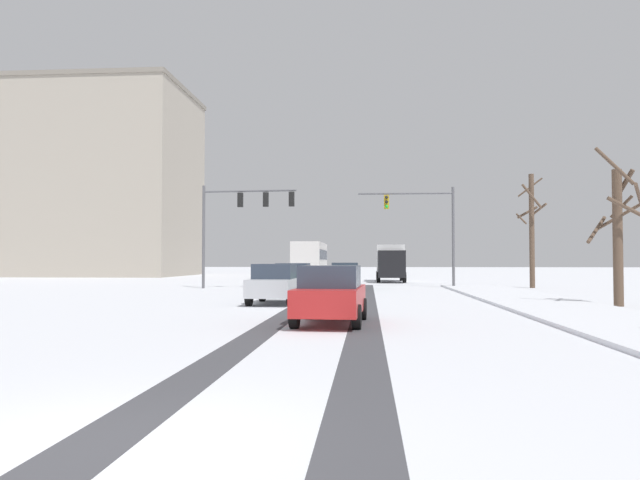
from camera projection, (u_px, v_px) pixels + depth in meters
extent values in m
plane|color=silver|center=(109.00, 448.00, 5.70)|extent=(300.00, 300.00, 0.00)
cube|color=#424247|center=(366.00, 306.00, 23.38)|extent=(0.84, 39.45, 0.01)
cube|color=#424247|center=(301.00, 305.00, 23.58)|extent=(0.77, 39.45, 0.01)
cube|color=white|center=(566.00, 309.00, 21.04)|extent=(4.00, 39.45, 0.12)
cylinder|color=#56565B|center=(453.00, 237.00, 38.92)|extent=(0.18, 0.18, 6.50)
cylinder|color=#56565B|center=(405.00, 194.00, 39.20)|extent=(6.12, 0.22, 0.12)
cube|color=#B79319|center=(386.00, 202.00, 39.26)|extent=(0.32, 0.25, 0.90)
sphere|color=black|center=(387.00, 197.00, 39.11)|extent=(0.20, 0.20, 0.20)
sphere|color=black|center=(387.00, 202.00, 39.10)|extent=(0.20, 0.20, 0.20)
sphere|color=green|center=(387.00, 206.00, 39.09)|extent=(0.20, 0.20, 0.20)
cylinder|color=#56565B|center=(204.00, 237.00, 38.18)|extent=(0.18, 0.18, 6.50)
cylinder|color=#56565B|center=(250.00, 191.00, 37.83)|extent=(5.96, 0.54, 0.12)
cube|color=black|center=(240.00, 200.00, 37.90)|extent=(0.34, 0.26, 0.90)
sphere|color=black|center=(241.00, 195.00, 38.07)|extent=(0.20, 0.20, 0.20)
sphere|color=black|center=(241.00, 200.00, 38.06)|extent=(0.20, 0.20, 0.20)
sphere|color=green|center=(241.00, 205.00, 38.05)|extent=(0.20, 0.20, 0.20)
cube|color=black|center=(266.00, 200.00, 37.66)|extent=(0.34, 0.26, 0.90)
sphere|color=black|center=(266.00, 195.00, 37.82)|extent=(0.20, 0.20, 0.20)
sphere|color=black|center=(266.00, 200.00, 37.81)|extent=(0.20, 0.20, 0.20)
sphere|color=green|center=(266.00, 205.00, 37.80)|extent=(0.20, 0.20, 0.20)
cube|color=black|center=(292.00, 199.00, 37.41)|extent=(0.34, 0.26, 0.90)
sphere|color=black|center=(292.00, 195.00, 37.58)|extent=(0.20, 0.20, 0.20)
sphere|color=black|center=(292.00, 199.00, 37.57)|extent=(0.20, 0.20, 0.20)
sphere|color=green|center=(292.00, 204.00, 37.56)|extent=(0.20, 0.20, 0.20)
cube|color=#194C2D|center=(345.00, 278.00, 36.81)|extent=(1.83, 4.15, 0.70)
cube|color=#2D3847|center=(345.00, 268.00, 36.68)|extent=(1.62, 1.95, 0.60)
cylinder|color=black|center=(332.00, 283.00, 38.11)|extent=(0.24, 0.65, 0.64)
cylinder|color=black|center=(358.00, 283.00, 38.03)|extent=(0.24, 0.65, 0.64)
cylinder|color=black|center=(331.00, 285.00, 35.57)|extent=(0.24, 0.65, 0.64)
cylinder|color=black|center=(358.00, 285.00, 35.49)|extent=(0.24, 0.65, 0.64)
cube|color=slate|center=(293.00, 282.00, 30.94)|extent=(1.75, 4.12, 0.70)
cube|color=#2D3847|center=(293.00, 269.00, 30.81)|extent=(1.58, 1.92, 0.60)
cylinder|color=black|center=(282.00, 287.00, 32.27)|extent=(0.23, 0.64, 0.64)
cylinder|color=black|center=(312.00, 287.00, 32.12)|extent=(0.23, 0.64, 0.64)
cylinder|color=black|center=(274.00, 290.00, 29.74)|extent=(0.23, 0.64, 0.64)
cylinder|color=black|center=(306.00, 290.00, 29.59)|extent=(0.23, 0.64, 0.64)
cube|color=#B7BABF|center=(276.00, 287.00, 24.60)|extent=(1.83, 4.15, 0.70)
cube|color=#2D3847|center=(275.00, 271.00, 24.47)|extent=(1.62, 1.95, 0.60)
cylinder|color=black|center=(262.00, 294.00, 25.94)|extent=(0.24, 0.65, 0.64)
cylinder|color=black|center=(300.00, 294.00, 25.76)|extent=(0.24, 0.65, 0.64)
cylinder|color=black|center=(249.00, 298.00, 23.41)|extent=(0.24, 0.65, 0.64)
cylinder|color=black|center=(290.00, 298.00, 23.23)|extent=(0.24, 0.65, 0.64)
cube|color=red|center=(331.00, 300.00, 16.80)|extent=(1.90, 4.18, 0.70)
cube|color=#2D3847|center=(330.00, 276.00, 16.68)|extent=(1.65, 1.98, 0.60)
cylinder|color=black|center=(309.00, 308.00, 18.16)|extent=(0.25, 0.65, 0.64)
cylinder|color=black|center=(363.00, 309.00, 17.95)|extent=(0.25, 0.65, 0.64)
cylinder|color=black|center=(294.00, 316.00, 15.64)|extent=(0.25, 0.65, 0.64)
cylinder|color=black|center=(357.00, 317.00, 15.43)|extent=(0.25, 0.65, 0.64)
cube|color=silver|center=(310.00, 258.00, 56.76)|extent=(2.59, 11.02, 2.90)
cube|color=#283342|center=(310.00, 255.00, 56.77)|extent=(2.62, 10.14, 0.90)
cylinder|color=black|center=(320.00, 275.00, 52.79)|extent=(0.31, 0.96, 0.96)
cylinder|color=black|center=(293.00, 275.00, 52.96)|extent=(0.31, 0.96, 0.96)
cylinder|color=black|center=(325.00, 273.00, 59.92)|extent=(0.31, 0.96, 0.96)
cylinder|color=black|center=(301.00, 273.00, 60.09)|extent=(0.31, 0.96, 0.96)
cube|color=black|center=(392.00, 264.00, 46.99)|extent=(2.11, 2.21, 2.10)
cube|color=silver|center=(390.00, 261.00, 50.68)|extent=(2.23, 5.21, 2.60)
cylinder|color=black|center=(404.00, 277.00, 47.31)|extent=(0.28, 0.84, 0.84)
cylinder|color=black|center=(378.00, 277.00, 47.48)|extent=(0.28, 0.84, 0.84)
cylinder|color=black|center=(401.00, 276.00, 51.98)|extent=(0.28, 0.84, 0.84)
cylinder|color=black|center=(378.00, 276.00, 52.15)|extent=(0.28, 0.84, 0.84)
cylinder|color=brown|center=(618.00, 238.00, 23.25)|extent=(0.36, 0.36, 5.28)
cylinder|color=brown|center=(619.00, 217.00, 23.96)|extent=(1.55, 0.84, 1.06)
cylinder|color=brown|center=(624.00, 206.00, 22.69)|extent=(1.26, 0.16, 0.77)
cylinder|color=brown|center=(621.00, 207.00, 23.56)|extent=(0.73, 0.69, 0.87)
cylinder|color=brown|center=(596.00, 230.00, 23.84)|extent=(1.23, 1.34, 1.14)
cylinder|color=brown|center=(623.00, 186.00, 23.51)|extent=(0.67, 0.89, 1.24)
cylinder|color=brown|center=(614.00, 166.00, 22.80)|extent=(1.29, 0.78, 1.56)
cylinder|color=brown|center=(638.00, 193.00, 22.89)|extent=(0.86, 1.38, 0.70)
cylinder|color=brown|center=(532.00, 231.00, 38.64)|extent=(0.33, 0.33, 7.30)
cylinder|color=brown|center=(539.00, 210.00, 38.95)|extent=(0.78, 1.21, 0.78)
cylinder|color=brown|center=(532.00, 196.00, 38.18)|extent=(1.24, 0.44, 1.60)
cylinder|color=brown|center=(527.00, 212.00, 39.33)|extent=(1.38, 0.37, 0.84)
cylinder|color=brown|center=(530.00, 187.00, 39.47)|extent=(1.57, 0.35, 1.25)
cylinder|color=brown|center=(521.00, 219.00, 38.60)|extent=(0.36, 1.43, 0.80)
cube|color=#A89E8E|center=(74.00, 185.00, 70.07)|extent=(26.50, 15.89, 20.93)
cube|color=gray|center=(75.00, 94.00, 70.43)|extent=(26.80, 16.19, 0.50)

